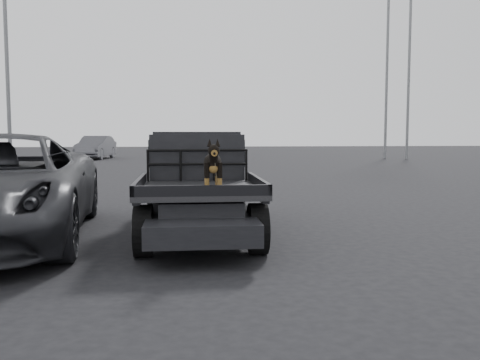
{
  "coord_description": "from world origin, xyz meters",
  "views": [
    {
      "loc": [
        -0.4,
        -7.38,
        1.79
      ],
      "look_at": [
        0.33,
        -0.35,
        1.16
      ],
      "focal_mm": 40.0,
      "sensor_mm": 36.0,
      "label": 1
    }
  ],
  "objects": [
    {
      "name": "distant_car_b",
      "position": [
        1.55,
        35.23,
        0.68
      ],
      "size": [
        2.93,
        4.97,
        1.35
      ],
      "primitive_type": "imported",
      "rotation": [
        0.0,
        0.0,
        -0.24
      ],
      "color": "#434348",
      "rests_on": "ground"
    },
    {
      "name": "ute_cab",
      "position": [
        -0.17,
        2.95,
        1.36
      ],
      "size": [
        1.72,
        1.3,
        0.88
      ],
      "primitive_type": null,
      "color": "black",
      "rests_on": "flatbed_ute"
    },
    {
      "name": "flatbed_ute",
      "position": [
        -0.17,
        2.0,
        0.46
      ],
      "size": [
        2.0,
        5.4,
        0.92
      ],
      "primitive_type": null,
      "color": "black",
      "rests_on": "ground"
    },
    {
      "name": "floodlight_far",
      "position": [
        14.5,
        27.25,
        7.59
      ],
      "size": [
        1.08,
        0.28,
        13.99
      ],
      "color": "slate",
      "rests_on": "ground"
    },
    {
      "name": "dog",
      "position": [
        0.0,
        0.27,
        1.29
      ],
      "size": [
        0.32,
        0.6,
        0.74
      ],
      "primitive_type": null,
      "color": "black",
      "rests_on": "flatbed_ute"
    },
    {
      "name": "distant_car_a",
      "position": [
        -6.35,
        29.45,
        0.78
      ],
      "size": [
        2.24,
        4.88,
        1.55
      ],
      "primitive_type": "imported",
      "rotation": [
        0.0,
        0.0,
        -0.13
      ],
      "color": "#54545A",
      "rests_on": "ground"
    },
    {
      "name": "floodlight_near",
      "position": [
        -8.52,
        18.64,
        7.21
      ],
      "size": [
        1.08,
        0.28,
        13.24
      ],
      "color": "slate",
      "rests_on": "ground"
    },
    {
      "name": "headache_rack",
      "position": [
        -0.17,
        2.2,
        1.2
      ],
      "size": [
        1.8,
        0.08,
        0.55
      ],
      "primitive_type": null,
      "color": "black",
      "rests_on": "flatbed_ute"
    },
    {
      "name": "floodlight_mid",
      "position": [
        13.27,
        28.0,
        6.7
      ],
      "size": [
        1.08,
        0.28,
        12.22
      ],
      "color": "slate",
      "rests_on": "ground"
    },
    {
      "name": "ground",
      "position": [
        0.0,
        0.0,
        0.0
      ],
      "size": [
        120.0,
        120.0,
        0.0
      ],
      "primitive_type": "plane",
      "color": "black",
      "rests_on": "ground"
    }
  ]
}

